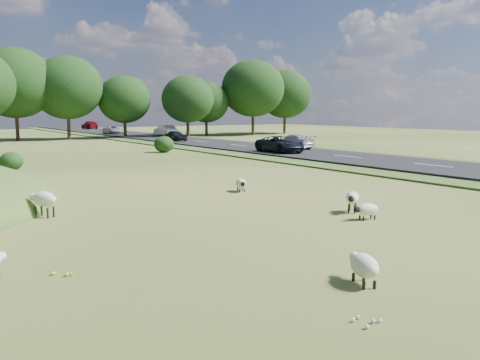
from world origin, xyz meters
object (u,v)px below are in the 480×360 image
sheep_4 (367,209)px  sheep_5 (364,265)px  car_3 (113,130)px  car_6 (165,131)px  car_1 (90,125)px  car_4 (294,141)px  sheep_1 (352,198)px  sheep_2 (241,183)px  sheep_0 (43,199)px  car_0 (280,144)px  car_5 (176,136)px

sheep_4 → sheep_5: 7.38m
car_3 → car_6: (3.80, -10.33, 0.13)m
car_1 → car_4: bearing=90.0°
car_1 → sheep_1: bearing=78.8°
sheep_2 → sheep_5: size_ratio=0.89×
sheep_0 → car_3: car_3 is taller
sheep_4 → car_1: car_1 is taller
car_0 → car_4: (3.80, 2.83, -0.02)m
sheep_0 → sheep_4: sheep_0 is taller
car_1 → car_5: size_ratio=1.40×
car_1 → car_4: car_1 is taller
car_3 → car_5: size_ratio=1.25×
car_0 → car_1: bearing=86.7°
sheep_4 → car_5: size_ratio=0.30×
sheep_1 → car_1: size_ratio=0.21×
car_1 → car_3: bearing=80.9°
sheep_0 → car_6: bearing=-57.4°
car_0 → car_1: car_1 is taller
sheep_2 → car_4: 25.85m
car_1 → sheep_5: bearing=76.1°
car_6 → sheep_4: bearing=72.0°
car_0 → car_3: (0.00, 41.78, -0.07)m
sheep_0 → car_4: (27.54, 19.62, 0.26)m
car_4 → sheep_4: bearing=56.0°
sheep_2 → car_5: 38.74m
sheep_1 → car_1: (17.36, 87.82, 0.42)m
sheep_1 → sheep_2: bearing=-124.4°
sheep_2 → car_4: size_ratio=0.25×
sheep_2 → car_6: bearing=-179.2°
sheep_4 → car_0: (14.12, 23.69, 0.56)m
sheep_4 → sheep_2: bearing=-81.2°
sheep_5 → car_3: size_ratio=0.28×
car_5 → car_6: 11.72m
car_1 → sheep_2: bearing=77.4°
car_3 → car_6: bearing=-69.8°
sheep_0 → sheep_4: size_ratio=1.27×
sheep_2 → car_5: (14.27, 36.01, 0.47)m
sheep_5 → car_5: car_5 is taller
sheep_4 → car_3: 66.97m
sheep_2 → car_5: car_5 is taller
sheep_1 → car_6: 56.57m
car_0 → car_4: bearing=36.7°
sheep_0 → car_0: 29.07m
sheep_1 → car_0: bearing=-161.6°
car_6 → car_1: bearing=-90.0°
sheep_4 → car_6: (17.92, 55.13, 0.63)m
car_3 → car_5: (0.00, -21.42, -0.01)m
car_6 → car_0: bearing=83.1°
car_6 → car_4: bearing=90.0°
sheep_2 → sheep_5: 14.10m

